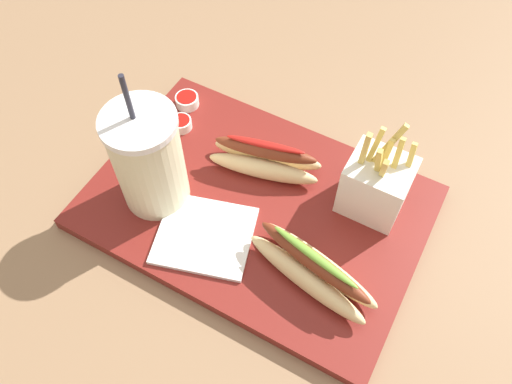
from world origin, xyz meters
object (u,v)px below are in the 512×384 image
(fries_basket, at_px, (376,184))
(hot_dog_2, at_px, (265,159))
(soda_cup, at_px, (149,160))
(ketchup_cup_1, at_px, (181,123))
(ketchup_cup_2, at_px, (187,100))
(hot_dog_1, at_px, (312,269))
(napkin_stack, at_px, (205,235))

(fries_basket, relative_size, hot_dog_2, 0.92)
(soda_cup, height_order, ketchup_cup_1, soda_cup)
(ketchup_cup_2, bearing_deg, ketchup_cup_1, 112.16)
(soda_cup, bearing_deg, ketchup_cup_1, -71.88)
(fries_basket, distance_m, ketchup_cup_1, 0.32)
(hot_dog_1, xyz_separation_m, hot_dog_2, (0.14, -0.13, -0.00))
(fries_basket, bearing_deg, ketchup_cup_1, 1.80)
(ketchup_cup_1, bearing_deg, fries_basket, -178.20)
(hot_dog_2, bearing_deg, hot_dog_1, 137.24)
(fries_basket, bearing_deg, hot_dog_2, 6.16)
(ketchup_cup_2, height_order, napkin_stack, ketchup_cup_2)
(ketchup_cup_2, bearing_deg, fries_basket, 173.89)
(soda_cup, xyz_separation_m, hot_dog_1, (-0.26, 0.01, -0.06))
(napkin_stack, bearing_deg, ketchup_cup_2, -51.43)
(hot_dog_1, relative_size, ketchup_cup_1, 5.66)
(fries_basket, distance_m, ketchup_cup_2, 0.34)
(soda_cup, relative_size, hot_dog_2, 1.33)
(hot_dog_1, bearing_deg, soda_cup, -2.51)
(hot_dog_1, bearing_deg, ketchup_cup_1, -24.67)
(fries_basket, xyz_separation_m, ketchup_cup_2, (0.34, -0.04, -0.04))
(hot_dog_2, distance_m, ketchup_cup_2, 0.18)
(soda_cup, height_order, fries_basket, soda_cup)
(napkin_stack, bearing_deg, hot_dog_1, -173.86)
(hot_dog_1, relative_size, ketchup_cup_2, 5.03)
(hot_dog_1, distance_m, ketchup_cup_2, 0.36)
(hot_dog_1, height_order, ketchup_cup_2, hot_dog_1)
(soda_cup, bearing_deg, fries_basket, -154.31)
(hot_dog_2, distance_m, napkin_stack, 0.15)
(hot_dog_1, height_order, napkin_stack, hot_dog_1)
(fries_basket, xyz_separation_m, hot_dog_1, (0.03, 0.15, -0.02))
(fries_basket, relative_size, napkin_stack, 1.23)
(hot_dog_1, relative_size, hot_dog_2, 1.11)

